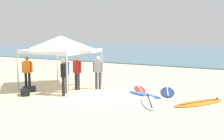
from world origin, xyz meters
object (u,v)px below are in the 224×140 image
surfboard_orange (199,103)px  person_black (63,74)px  gear_bag_by_pole (30,89)px  surfboard_blue (145,94)px  person_orange (27,71)px  person_red (77,71)px  gear_bag_near_tent (25,92)px  canopy_tent (61,43)px  surfboard_white (150,102)px  person_blue (67,73)px  surfboard_navy (168,92)px  surfboard_red (140,89)px  person_grey (98,70)px

surfboard_orange → person_black: 6.12m
person_black → gear_bag_by_pole: (-1.97, -0.17, -0.85)m
surfboard_blue → person_orange: 6.07m
person_black → person_red: (-0.18, 1.36, 0.00)m
surfboard_orange → gear_bag_near_tent: bearing=-162.9°
person_black → person_orange: same height
person_red → gear_bag_by_pole: size_ratio=2.85×
person_black → person_red: same height
canopy_tent → person_red: 1.74m
surfboard_white → surfboard_blue: bearing=119.8°
canopy_tent → person_blue: bearing=-40.3°
surfboard_navy → gear_bag_near_tent: size_ratio=4.20×
surfboard_orange → surfboard_white: 2.03m
surfboard_red → gear_bag_near_tent: gear_bag_near_tent is taller
surfboard_orange → surfboard_navy: 2.32m
surfboard_white → surfboard_red: bearing=121.6°
person_blue → surfboard_navy: bearing=28.7°
person_red → surfboard_orange: bearing=0.9°
surfboard_blue → person_black: size_ratio=1.16×
surfboard_white → person_red: size_ratio=1.47×
surfboard_navy → person_grey: (-3.40, -0.94, 0.95)m
person_red → gear_bag_by_pole: person_red is taller
person_black → gear_bag_by_pole: size_ratio=2.85×
surfboard_orange → person_orange: person_orange is taller
surfboard_blue → person_orange: person_orange is taller
surfboard_red → surfboard_navy: size_ratio=0.72×
surfboard_orange → gear_bag_by_pole: gear_bag_by_pole is taller
surfboard_orange → person_red: 6.13m
surfboard_red → person_grey: size_ratio=1.07×
surfboard_red → person_black: size_ratio=1.07×
surfboard_navy → gear_bag_by_pole: gear_bag_by_pole is taller
surfboard_red → person_grey: bearing=-155.8°
person_grey → surfboard_navy: bearing=15.5°
surfboard_navy → person_orange: person_orange is taller
canopy_tent → gear_bag_near_tent: 3.19m
person_grey → gear_bag_by_pole: 3.52m
gear_bag_by_pole → surfboard_orange: bearing=11.7°
surfboard_orange → surfboard_white: (-1.85, -0.84, 0.00)m
surfboard_orange → gear_bag_by_pole: 8.01m
surfboard_navy → person_grey: person_grey is taller
surfboard_white → person_red: bearing=170.0°
surfboard_navy → person_red: 4.64m
surfboard_white → person_blue: (-4.26, -0.05, 0.95)m
gear_bag_near_tent → gear_bag_by_pole: (-0.38, 0.66, 0.00)m
surfboard_navy → surfboard_blue: (-0.75, -1.10, 0.00)m
canopy_tent → gear_bag_by_pole: (-0.77, -1.56, -2.25)m
person_orange → gear_bag_near_tent: (0.84, -1.03, -0.85)m
person_black → surfboard_navy: bearing=35.6°
surfboard_orange → gear_bag_by_pole: bearing=-168.3°
person_grey → person_blue: size_ratio=1.00×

